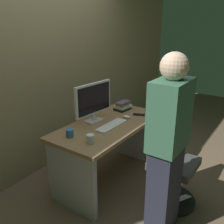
{
  "coord_description": "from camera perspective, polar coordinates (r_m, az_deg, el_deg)",
  "views": [
    {
      "loc": [
        -2.17,
        -1.56,
        1.86
      ],
      "look_at": [
        0.0,
        -0.05,
        0.89
      ],
      "focal_mm": 40.57,
      "sensor_mm": 36.0,
      "label": 1
    }
  ],
  "objects": [
    {
      "name": "wall_back",
      "position": [
        3.31,
        -14.23,
        13.33
      ],
      "size": [
        6.4,
        0.1,
        3.0
      ],
      "primitive_type": "cube",
      "color": "#8C7F5B",
      "rests_on": "ground"
    },
    {
      "name": "person_at_desk",
      "position": [
        2.2,
        12.38,
        -8.01
      ],
      "size": [
        0.4,
        0.24,
        1.64
      ],
      "color": "#262838",
      "rests_on": "ground"
    },
    {
      "name": "handbag",
      "position": [
        3.47,
        13.0,
        -10.22
      ],
      "size": [
        0.34,
        0.14,
        0.38
      ],
      "color": "brown",
      "rests_on": "ground"
    },
    {
      "name": "cell_phone",
      "position": [
        3.17,
        6.08,
        -0.59
      ],
      "size": [
        0.12,
        0.16,
        0.01
      ],
      "primitive_type": "cube",
      "rotation": [
        0.0,
        0.0,
        0.36
      ],
      "color": "black",
      "rests_on": "desk"
    },
    {
      "name": "ground_plane",
      "position": [
        3.25,
        -0.75,
        -14.69
      ],
      "size": [
        9.0,
        9.0,
        0.0
      ],
      "primitive_type": "plane",
      "color": "brown"
    },
    {
      "name": "office_chair",
      "position": [
        2.77,
        12.62,
        -11.5
      ],
      "size": [
        0.52,
        0.52,
        0.94
      ],
      "color": "black",
      "rests_on": "ground"
    },
    {
      "name": "keyboard",
      "position": [
        2.81,
        -0.1,
        -3.07
      ],
      "size": [
        0.43,
        0.14,
        0.02
      ],
      "primitive_type": "cube",
      "rotation": [
        0.0,
        0.0,
        -0.02
      ],
      "color": "white",
      "rests_on": "desk"
    },
    {
      "name": "mouse",
      "position": [
        3.05,
        3.37,
        -1.09
      ],
      "size": [
        0.06,
        0.1,
        0.03
      ],
      "primitive_type": "ellipsoid",
      "color": "white",
      "rests_on": "desk"
    },
    {
      "name": "book_stack",
      "position": [
        3.32,
        2.41,
        1.39
      ],
      "size": [
        0.23,
        0.17,
        0.11
      ],
      "color": "black",
      "rests_on": "desk"
    },
    {
      "name": "cup_by_monitor",
      "position": [
        2.59,
        -9.51,
        -4.7
      ],
      "size": [
        0.08,
        0.08,
        0.08
      ],
      "primitive_type": "cylinder",
      "color": "#3372B2",
      "rests_on": "desk"
    },
    {
      "name": "monitor",
      "position": [
        2.88,
        -4.2,
        2.66
      ],
      "size": [
        0.54,
        0.16,
        0.46
      ],
      "color": "silver",
      "rests_on": "desk"
    },
    {
      "name": "cup_near_keyboard",
      "position": [
        2.45,
        -4.9,
        -6.05
      ],
      "size": [
        0.08,
        0.08,
        0.09
      ],
      "primitive_type": "cylinder",
      "color": "silver",
      "rests_on": "desk"
    },
    {
      "name": "desk",
      "position": [
        2.99,
        -0.79,
        -6.66
      ],
      "size": [
        1.41,
        0.7,
        0.74
      ],
      "color": "#93704C",
      "rests_on": "ground"
    }
  ]
}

